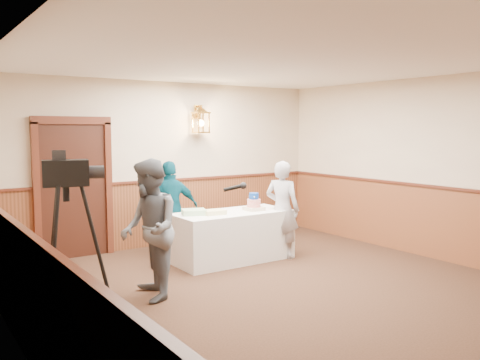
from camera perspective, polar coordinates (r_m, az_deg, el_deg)
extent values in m
plane|color=black|center=(6.21, 6.49, -13.06)|extent=(7.00, 7.00, 0.00)
cube|color=#C3AC92|center=(8.85, -8.34, 1.81)|extent=(6.00, 0.02, 2.80)
cube|color=#C3AC92|center=(4.56, -23.24, -2.23)|extent=(0.02, 7.00, 2.80)
cube|color=#C3AC92|center=(8.18, 22.77, 1.11)|extent=(0.02, 7.00, 2.80)
cube|color=white|center=(5.93, 6.80, 13.49)|extent=(6.00, 7.00, 0.02)
cube|color=brown|center=(8.93, -8.21, -3.65)|extent=(5.98, 0.04, 1.10)
cube|color=brown|center=(4.75, -22.58, -12.42)|extent=(0.04, 6.98, 1.10)
cube|color=brown|center=(8.27, 22.46, -4.77)|extent=(0.04, 6.98, 1.10)
cube|color=#4F2215|center=(8.84, -8.22, -0.01)|extent=(5.98, 0.07, 0.04)
cube|color=black|center=(8.26, -18.19, -1.13)|extent=(1.00, 0.06, 2.10)
cube|color=white|center=(7.76, -0.83, -6.32)|extent=(1.80, 0.80, 0.75)
cube|color=beige|center=(7.83, 1.56, -3.23)|extent=(0.26, 0.26, 0.05)
cylinder|color=red|center=(7.82, 1.56, -2.60)|extent=(0.21, 0.21, 0.12)
cylinder|color=#0F3A98|center=(7.80, 1.56, -1.81)|extent=(0.15, 0.15, 0.10)
cube|color=#DBCD83|center=(7.47, -2.96, -3.63)|extent=(0.33, 0.27, 0.06)
cube|color=#98D596|center=(7.46, -5.20, -3.60)|extent=(0.41, 0.37, 0.08)
imported|color=#53575D|center=(6.03, -10.17, -5.50)|extent=(0.80, 0.93, 1.66)
cylinder|color=black|center=(6.10, -0.82, -0.90)|extent=(0.22, 0.13, 0.09)
sphere|color=black|center=(6.12, 0.37, -0.65)|extent=(0.08, 0.08, 0.08)
imported|color=#9C9BA1|center=(7.91, 4.77, -3.30)|extent=(0.57, 0.66, 1.51)
imported|color=#084152|center=(8.06, -7.77, -3.20)|extent=(0.94, 0.54, 1.50)
cube|color=black|center=(5.09, -19.01, 0.75)|extent=(0.46, 0.31, 0.25)
cylinder|color=black|center=(5.10, -15.98, 0.86)|extent=(0.19, 0.16, 0.12)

